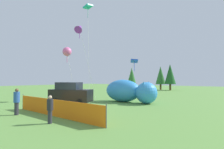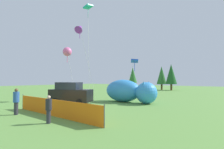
{
  "view_description": "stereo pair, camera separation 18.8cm",
  "coord_description": "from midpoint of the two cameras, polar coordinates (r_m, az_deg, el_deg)",
  "views": [
    {
      "loc": [
        12.31,
        -9.99,
        2.5
      ],
      "look_at": [
        0.56,
        5.0,
        3.02
      ],
      "focal_mm": 28.0,
      "sensor_mm": 36.0,
      "label": 1
    },
    {
      "loc": [
        12.45,
        -9.87,
        2.5
      ],
      "look_at": [
        0.56,
        5.0,
        3.02
      ],
      "focal_mm": 28.0,
      "sensor_mm": 36.0,
      "label": 2
    }
  ],
  "objects": [
    {
      "name": "ground_plane",
      "position": [
        16.07,
        -12.67,
        -10.48
      ],
      "size": [
        120.0,
        120.0,
        0.0
      ],
      "primitive_type": "plane",
      "color": "#609342"
    },
    {
      "name": "parked_car",
      "position": [
        18.4,
        -13.11,
        -6.0
      ],
      "size": [
        4.57,
        3.22,
        2.2
      ],
      "rotation": [
        0.0,
        0.0,
        0.4
      ],
      "color": "black",
      "rests_on": "ground"
    },
    {
      "name": "folding_chair",
      "position": [
        12.61,
        -10.61,
        -10.45
      ],
      "size": [
        0.66,
        0.66,
        0.91
      ],
      "rotation": [
        0.0,
        0.0,
        1.05
      ],
      "color": "black",
      "rests_on": "ground"
    },
    {
      "name": "inflatable_cat",
      "position": [
        19.2,
        5.79,
        -5.64
      ],
      "size": [
        6.1,
        2.66,
        2.46
      ],
      "rotation": [
        0.0,
        0.0,
        0.05
      ],
      "color": "#338CD8",
      "rests_on": "ground"
    },
    {
      "name": "safety_fence",
      "position": [
        12.66,
        -18.13,
        -10.26
      ],
      "size": [
        9.27,
        0.13,
        1.25
      ],
      "rotation": [
        0.0,
        0.0,
        -0.01
      ],
      "color": "orange",
      "rests_on": "ground"
    },
    {
      "name": "spectator_in_green_shirt",
      "position": [
        10.66,
        -19.5,
        -10.3
      ],
      "size": [
        0.34,
        0.34,
        1.58
      ],
      "color": "#2D2D38",
      "rests_on": "ground"
    },
    {
      "name": "spectator_in_yellow_shirt",
      "position": [
        14.1,
        -28.47,
        -7.44
      ],
      "size": [
        0.4,
        0.4,
        1.85
      ],
      "color": "#2D2D38",
      "rests_on": "ground"
    },
    {
      "name": "kite_purple_delta",
      "position": [
        22.39,
        -10.2,
        14.71
      ],
      "size": [
        1.65,
        2.89,
        9.55
      ],
      "color": "silver",
      "rests_on": "ground"
    },
    {
      "name": "kite_pink_octopus",
      "position": [
        21.7,
        -14.14,
        7.21
      ],
      "size": [
        1.87,
        1.07,
        6.35
      ],
      "color": "silver",
      "rests_on": "ground"
    },
    {
      "name": "kite_teal_diamond",
      "position": [
        22.04,
        -7.54,
        20.48
      ],
      "size": [
        1.79,
        1.5,
        11.28
      ],
      "color": "silver",
      "rests_on": "ground"
    },
    {
      "name": "kite_blue_box",
      "position": [
        22.4,
        7.56,
        4.22
      ],
      "size": [
        2.2,
        1.25,
        5.07
      ],
      "color": "silver",
      "rests_on": "ground"
    },
    {
      "name": "horizon_tree_east",
      "position": [
        53.5,
        6.91,
        -0.22
      ],
      "size": [
        2.56,
        2.56,
        6.11
      ],
      "color": "brown",
      "rests_on": "ground"
    },
    {
      "name": "horizon_tree_west",
      "position": [
        43.28,
        16.01,
        -0.28
      ],
      "size": [
        2.34,
        2.34,
        5.6
      ],
      "color": "brown",
      "rests_on": "ground"
    },
    {
      "name": "horizon_tree_mid",
      "position": [
        41.6,
        18.89,
        0.1
      ],
      "size": [
        2.49,
        2.49,
        5.95
      ],
      "color": "brown",
      "rests_on": "ground"
    }
  ]
}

